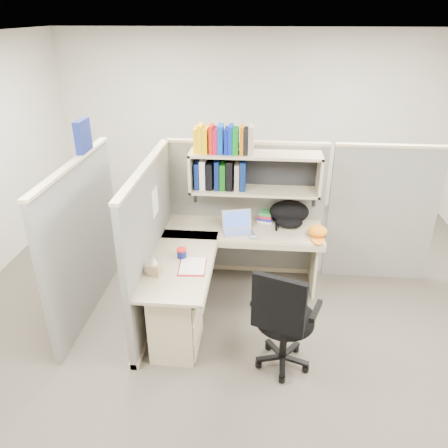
# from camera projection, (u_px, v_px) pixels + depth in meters

# --- Properties ---
(ground) EXTENTS (6.00, 6.00, 0.00)m
(ground) POSITION_uv_depth(u_px,v_px,m) (240.00, 313.00, 4.65)
(ground) COLOR #322D27
(ground) RESTS_ON ground
(room_shell) EXTENTS (6.00, 6.00, 6.00)m
(room_shell) POSITION_uv_depth(u_px,v_px,m) (242.00, 169.00, 3.93)
(room_shell) COLOR #AFAB9E
(room_shell) RESTS_ON ground
(cubicle) EXTENTS (3.79, 1.84, 1.95)m
(cubicle) POSITION_uv_depth(u_px,v_px,m) (209.00, 217.00, 4.68)
(cubicle) COLOR slate
(cubicle) RESTS_ON ground
(desk) EXTENTS (1.74, 1.75, 0.73)m
(desk) POSITION_uv_depth(u_px,v_px,m) (197.00, 293.00, 4.23)
(desk) COLOR tan
(desk) RESTS_ON ground
(laptop) EXTENTS (0.39, 0.39, 0.23)m
(laptop) POSITION_uv_depth(u_px,v_px,m) (238.00, 223.00, 4.69)
(laptop) COLOR silver
(laptop) RESTS_ON desk
(backpack) EXTENTS (0.53, 0.46, 0.26)m
(backpack) POSITION_uv_depth(u_px,v_px,m) (290.00, 214.00, 4.87)
(backpack) COLOR black
(backpack) RESTS_ON desk
(orange_cap) EXTENTS (0.22, 0.26, 0.12)m
(orange_cap) POSITION_uv_depth(u_px,v_px,m) (318.00, 231.00, 4.65)
(orange_cap) COLOR orange
(orange_cap) RESTS_ON desk
(snack_canister) EXTENTS (0.10, 0.10, 0.09)m
(snack_canister) POSITION_uv_depth(u_px,v_px,m) (182.00, 253.00, 4.25)
(snack_canister) COLOR #0E1451
(snack_canister) RESTS_ON desk
(tissue_box) EXTENTS (0.12, 0.12, 0.17)m
(tissue_box) POSITION_uv_depth(u_px,v_px,m) (154.00, 266.00, 3.96)
(tissue_box) COLOR tan
(tissue_box) RESTS_ON desk
(mouse) EXTENTS (0.10, 0.07, 0.03)m
(mouse) POSITION_uv_depth(u_px,v_px,m) (253.00, 237.00, 4.62)
(mouse) COLOR #7C9BB0
(mouse) RESTS_ON desk
(paper_cup) EXTENTS (0.09, 0.09, 0.11)m
(paper_cup) POSITION_uv_depth(u_px,v_px,m) (244.00, 218.00, 4.94)
(paper_cup) COLOR white
(paper_cup) RESTS_ON desk
(book_stack) EXTENTS (0.22, 0.26, 0.11)m
(book_stack) POSITION_uv_depth(u_px,v_px,m) (267.00, 215.00, 5.01)
(book_stack) COLOR gray
(book_stack) RESTS_ON desk
(loose_paper) EXTENTS (0.25, 0.33, 0.00)m
(loose_paper) POSITION_uv_depth(u_px,v_px,m) (193.00, 266.00, 4.13)
(loose_paper) COLOR white
(loose_paper) RESTS_ON desk
(task_chair) EXTENTS (0.61, 0.57, 1.07)m
(task_chair) POSITION_uv_depth(u_px,v_px,m) (283.00, 335.00, 3.78)
(task_chair) COLOR black
(task_chair) RESTS_ON ground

